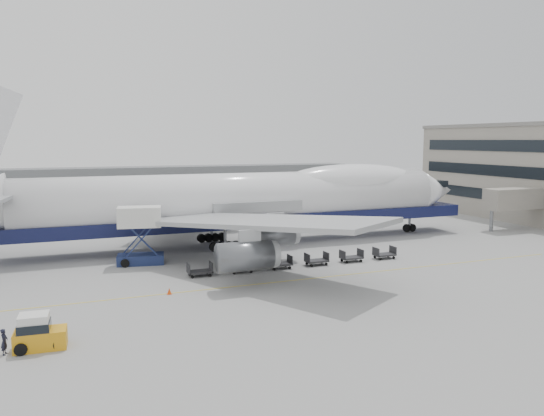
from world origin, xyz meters
name	(u,v)px	position (x,y,z in m)	size (l,w,h in m)	color
ground	(278,265)	(0.00, 0.00, 0.00)	(260.00, 260.00, 0.00)	gray
apron_line	(302,279)	(0.00, -6.00, 0.01)	(60.00, 0.15, 0.01)	gold
hangar	(114,183)	(-10.00, 70.00, 3.50)	(110.00, 8.00, 7.00)	slate
airliner	(246,199)	(0.64, 12.00, 5.62)	(67.00, 55.30, 19.98)	white
catering_truck	(140,232)	(-13.12, 5.88, 3.43)	(5.07, 3.89, 6.04)	navy
baggage_tug	(38,333)	(-22.19, -14.94, 0.99)	(3.16, 1.84, 2.24)	orange
ground_worker	(4,342)	(-24.05, -15.14, 0.80)	(0.59, 0.38, 1.61)	black
traffic_cone	(169,291)	(-12.41, -6.18, 0.26)	(0.38, 0.38, 0.56)	#D7420B
dolly_0	(200,271)	(-8.58, -1.32, 0.53)	(2.30, 1.35, 1.30)	#2D2D30
dolly_1	(241,267)	(-4.46, -1.32, 0.53)	(2.30, 1.35, 1.30)	#2D2D30
dolly_2	(280,263)	(-0.33, -1.32, 0.53)	(2.30, 1.35, 1.30)	#2D2D30
dolly_3	(317,260)	(3.79, -1.32, 0.53)	(2.30, 1.35, 1.30)	#2D2D30
dolly_4	(351,257)	(7.91, -1.32, 0.53)	(2.30, 1.35, 1.30)	#2D2D30
dolly_5	(384,254)	(12.04, -1.32, 0.53)	(2.30, 1.35, 1.30)	#2D2D30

